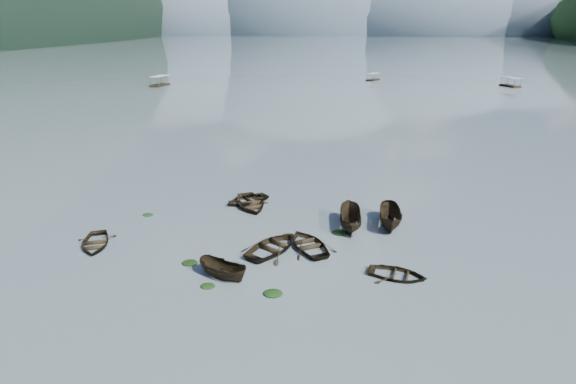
# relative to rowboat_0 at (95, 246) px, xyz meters

# --- Properties ---
(ground_plane) EXTENTS (2400.00, 2400.00, 0.00)m
(ground_plane) POSITION_rel_rowboat_0_xyz_m (13.74, -4.23, 0.00)
(ground_plane) COLOR slate
(haze_mtn_a) EXTENTS (520.00, 520.00, 280.00)m
(haze_mtn_a) POSITION_rel_rowboat_0_xyz_m (-246.26, 895.77, 0.00)
(haze_mtn_a) COLOR #475666
(haze_mtn_a) RESTS_ON ground
(haze_mtn_b) EXTENTS (520.00, 520.00, 340.00)m
(haze_mtn_b) POSITION_rel_rowboat_0_xyz_m (-46.26, 895.77, 0.00)
(haze_mtn_b) COLOR #475666
(haze_mtn_b) RESTS_ON ground
(haze_mtn_c) EXTENTS (520.00, 520.00, 260.00)m
(haze_mtn_c) POSITION_rel_rowboat_0_xyz_m (153.74, 895.77, 0.00)
(haze_mtn_c) COLOR #475666
(haze_mtn_c) RESTS_ON ground
(haze_mtn_d) EXTENTS (520.00, 520.00, 220.00)m
(haze_mtn_d) POSITION_rel_rowboat_0_xyz_m (333.74, 895.77, 0.00)
(haze_mtn_d) COLOR #475666
(haze_mtn_d) RESTS_ON ground
(rowboat_0) EXTENTS (4.23, 4.89, 0.85)m
(rowboat_0) POSITION_rel_rowboat_0_xyz_m (0.00, 0.00, 0.00)
(rowboat_0) COLOR black
(rowboat_0) RESTS_ON ground
(rowboat_1) EXTENTS (5.55, 6.01, 1.02)m
(rowboat_1) POSITION_rel_rowboat_0_xyz_m (13.41, 0.76, 0.00)
(rowboat_1) COLOR black
(rowboat_1) RESTS_ON ground
(rowboat_2) EXTENTS (4.03, 2.92, 1.46)m
(rowboat_2) POSITION_rel_rowboat_0_xyz_m (10.73, -3.38, 0.00)
(rowboat_2) COLOR black
(rowboat_2) RESTS_ON ground
(rowboat_3) EXTENTS (5.07, 5.57, 0.94)m
(rowboat_3) POSITION_rel_rowboat_0_xyz_m (16.01, 1.51, 0.00)
(rowboat_3) COLOR black
(rowboat_3) RESTS_ON ground
(rowboat_4) EXTENTS (4.35, 3.54, 0.79)m
(rowboat_4) POSITION_rel_rowboat_0_xyz_m (22.09, -2.06, 0.00)
(rowboat_4) COLOR black
(rowboat_4) RESTS_ON ground
(rowboat_5) EXTENTS (2.01, 4.88, 1.86)m
(rowboat_5) POSITION_rel_rowboat_0_xyz_m (22.41, 6.01, 0.00)
(rowboat_5) COLOR black
(rowboat_5) RESTS_ON ground
(rowboat_6) EXTENTS (5.33, 6.06, 1.04)m
(rowboat_6) POSITION_rel_rowboat_0_xyz_m (10.15, 8.96, 0.00)
(rowboat_6) COLOR black
(rowboat_6) RESTS_ON ground
(rowboat_7) EXTENTS (5.19, 5.11, 0.88)m
(rowboat_7) POSITION_rel_rowboat_0_xyz_m (9.60, 9.94, 0.00)
(rowboat_7) COLOR black
(rowboat_7) RESTS_ON ground
(rowboat_8) EXTENTS (1.90, 4.72, 1.80)m
(rowboat_8) POSITION_rel_rowboat_0_xyz_m (19.09, 5.35, 0.00)
(rowboat_8) COLOR black
(rowboat_8) RESTS_ON ground
(weed_clump_0) EXTENTS (0.96, 0.78, 0.21)m
(weed_clump_0) POSITION_rel_rowboat_0_xyz_m (10.00, -4.57, 0.00)
(weed_clump_0) COLOR black
(weed_clump_0) RESTS_ON ground
(weed_clump_1) EXTENTS (1.11, 0.89, 0.24)m
(weed_clump_1) POSITION_rel_rowboat_0_xyz_m (7.92, -1.83, 0.00)
(weed_clump_1) COLOR black
(weed_clump_1) RESTS_ON ground
(weed_clump_2) EXTENTS (1.21, 0.97, 0.26)m
(weed_clump_2) POSITION_rel_rowboat_0_xyz_m (14.25, -4.96, 0.00)
(weed_clump_2) COLOR black
(weed_clump_2) RESTS_ON ground
(weed_clump_3) EXTENTS (0.79, 0.67, 0.18)m
(weed_clump_3) POSITION_rel_rowboat_0_xyz_m (19.08, 6.93, 0.00)
(weed_clump_3) COLOR black
(weed_clump_3) RESTS_ON ground
(weed_clump_4) EXTENTS (1.27, 1.01, 0.26)m
(weed_clump_4) POSITION_rel_rowboat_0_xyz_m (18.29, 4.18, 0.00)
(weed_clump_4) COLOR black
(weed_clump_4) RESTS_ON ground
(weed_clump_5) EXTENTS (0.95, 0.76, 0.20)m
(weed_clump_5) POSITION_rel_rowboat_0_xyz_m (1.62, 5.95, 0.00)
(weed_clump_5) COLOR black
(weed_clump_5) RESTS_ON ground
(weed_clump_6) EXTENTS (1.09, 0.91, 0.23)m
(weed_clump_6) POSITION_rel_rowboat_0_xyz_m (14.32, 3.18, 0.00)
(weed_clump_6) COLOR black
(weed_clump_6) RESTS_ON ground
(weed_clump_7) EXTENTS (1.05, 0.84, 0.23)m
(weed_clump_7) POSITION_rel_rowboat_0_xyz_m (18.88, 8.02, 0.00)
(weed_clump_7) COLOR black
(weed_clump_7) RESTS_ON ground
(pontoon_left) EXTENTS (3.58, 6.96, 2.56)m
(pontoon_left) POSITION_rel_rowboat_0_xyz_m (-30.71, 91.09, 0.00)
(pontoon_left) COLOR black
(pontoon_left) RESTS_ON ground
(pontoon_centre) EXTENTS (4.46, 5.49, 1.96)m
(pontoon_centre) POSITION_rel_rowboat_0_xyz_m (27.68, 110.78, 0.00)
(pontoon_centre) COLOR black
(pontoon_centre) RESTS_ON ground
(pontoon_right) EXTENTS (4.28, 6.36, 2.25)m
(pontoon_right) POSITION_rel_rowboat_0_xyz_m (63.46, 100.64, 0.00)
(pontoon_right) COLOR black
(pontoon_right) RESTS_ON ground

